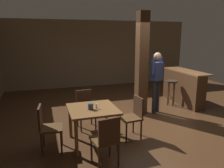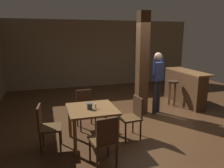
{
  "view_description": "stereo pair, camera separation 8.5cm",
  "coord_description": "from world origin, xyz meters",
  "px_view_note": "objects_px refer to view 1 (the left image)",
  "views": [
    {
      "loc": [
        -2.5,
        -4.73,
        2.17
      ],
      "look_at": [
        -0.89,
        0.19,
        1.02
      ],
      "focal_mm": 35.0,
      "sensor_mm": 36.0,
      "label": 1
    },
    {
      "loc": [
        -2.42,
        -4.75,
        2.17
      ],
      "look_at": [
        -0.89,
        0.19,
        1.02
      ],
      "focal_mm": 35.0,
      "sensor_mm": 36.0,
      "label": 2
    }
  ],
  "objects_px": {
    "chair_east": "(133,115)",
    "napkin_cup": "(91,106)",
    "chair_north": "(85,107)",
    "bar_counter": "(183,87)",
    "dining_table": "(93,114)",
    "bar_stool_near": "(171,87)",
    "salt_shaker": "(96,106)",
    "chair_south": "(106,139)",
    "chair_west": "(47,126)",
    "standing_person": "(157,78)"
  },
  "relations": [
    {
      "from": "dining_table",
      "to": "chair_south",
      "type": "bearing_deg",
      "value": -88.41
    },
    {
      "from": "dining_table",
      "to": "chair_east",
      "type": "bearing_deg",
      "value": -0.2
    },
    {
      "from": "chair_west",
      "to": "chair_south",
      "type": "height_order",
      "value": "same"
    },
    {
      "from": "chair_north",
      "to": "standing_person",
      "type": "bearing_deg",
      "value": 10.25
    },
    {
      "from": "bar_stool_near",
      "to": "napkin_cup",
      "type": "bearing_deg",
      "value": -149.34
    },
    {
      "from": "chair_west",
      "to": "chair_north",
      "type": "relative_size",
      "value": 1.0
    },
    {
      "from": "chair_north",
      "to": "chair_south",
      "type": "height_order",
      "value": "same"
    },
    {
      "from": "chair_north",
      "to": "chair_south",
      "type": "bearing_deg",
      "value": -89.56
    },
    {
      "from": "salt_shaker",
      "to": "chair_north",
      "type": "bearing_deg",
      "value": 93.62
    },
    {
      "from": "chair_west",
      "to": "chair_east",
      "type": "height_order",
      "value": "same"
    },
    {
      "from": "chair_north",
      "to": "bar_counter",
      "type": "bearing_deg",
      "value": 15.17
    },
    {
      "from": "chair_west",
      "to": "salt_shaker",
      "type": "height_order",
      "value": "chair_west"
    },
    {
      "from": "chair_west",
      "to": "dining_table",
      "type": "bearing_deg",
      "value": 1.77
    },
    {
      "from": "chair_west",
      "to": "napkin_cup",
      "type": "relative_size",
      "value": 7.32
    },
    {
      "from": "chair_north",
      "to": "bar_stool_near",
      "type": "bearing_deg",
      "value": 16.62
    },
    {
      "from": "chair_east",
      "to": "bar_counter",
      "type": "bearing_deg",
      "value": 35.04
    },
    {
      "from": "chair_west",
      "to": "standing_person",
      "type": "relative_size",
      "value": 0.52
    },
    {
      "from": "dining_table",
      "to": "chair_west",
      "type": "xyz_separation_m",
      "value": [
        -0.89,
        -0.03,
        -0.12
      ]
    },
    {
      "from": "chair_south",
      "to": "napkin_cup",
      "type": "xyz_separation_m",
      "value": [
        -0.08,
        0.81,
        0.31
      ]
    },
    {
      "from": "dining_table",
      "to": "chair_west",
      "type": "relative_size",
      "value": 1.07
    },
    {
      "from": "salt_shaker",
      "to": "napkin_cup",
      "type": "bearing_deg",
      "value": -170.95
    },
    {
      "from": "salt_shaker",
      "to": "bar_stool_near",
      "type": "relative_size",
      "value": 0.12
    },
    {
      "from": "dining_table",
      "to": "salt_shaker",
      "type": "bearing_deg",
      "value": -32.07
    },
    {
      "from": "dining_table",
      "to": "bar_stool_near",
      "type": "relative_size",
      "value": 1.21
    },
    {
      "from": "chair_west",
      "to": "chair_south",
      "type": "xyz_separation_m",
      "value": [
        0.92,
        -0.85,
        0.0
      ]
    },
    {
      "from": "bar_counter",
      "to": "salt_shaker",
      "type": "bearing_deg",
      "value": -151.63
    },
    {
      "from": "chair_east",
      "to": "standing_person",
      "type": "xyz_separation_m",
      "value": [
        1.23,
        1.22,
        0.5
      ]
    },
    {
      "from": "bar_counter",
      "to": "bar_stool_near",
      "type": "relative_size",
      "value": 2.23
    },
    {
      "from": "chair_east",
      "to": "napkin_cup",
      "type": "relative_size",
      "value": 7.32
    },
    {
      "from": "salt_shaker",
      "to": "bar_counter",
      "type": "distance_m",
      "value": 3.8
    },
    {
      "from": "chair_south",
      "to": "chair_east",
      "type": "relative_size",
      "value": 1.0
    },
    {
      "from": "dining_table",
      "to": "chair_east",
      "type": "xyz_separation_m",
      "value": [
        0.89,
        -0.0,
        -0.12
      ]
    },
    {
      "from": "standing_person",
      "to": "chair_east",
      "type": "bearing_deg",
      "value": -135.07
    },
    {
      "from": "chair_west",
      "to": "napkin_cup",
      "type": "height_order",
      "value": "chair_west"
    },
    {
      "from": "chair_south",
      "to": "salt_shaker",
      "type": "distance_m",
      "value": 0.89
    },
    {
      "from": "chair_south",
      "to": "chair_east",
      "type": "distance_m",
      "value": 1.23
    },
    {
      "from": "chair_north",
      "to": "chair_south",
      "type": "xyz_separation_m",
      "value": [
        0.01,
        -1.72,
        0.0
      ]
    },
    {
      "from": "chair_north",
      "to": "standing_person",
      "type": "xyz_separation_m",
      "value": [
        2.1,
        0.38,
        0.5
      ]
    },
    {
      "from": "dining_table",
      "to": "bar_stool_near",
      "type": "distance_m",
      "value": 3.4
    },
    {
      "from": "chair_west",
      "to": "chair_east",
      "type": "relative_size",
      "value": 1.0
    },
    {
      "from": "chair_north",
      "to": "bar_counter",
      "type": "relative_size",
      "value": 0.51
    },
    {
      "from": "chair_east",
      "to": "napkin_cup",
      "type": "bearing_deg",
      "value": -176.47
    },
    {
      "from": "napkin_cup",
      "to": "bar_counter",
      "type": "bearing_deg",
      "value": 27.77
    },
    {
      "from": "chair_east",
      "to": "chair_west",
      "type": "bearing_deg",
      "value": -179.21
    },
    {
      "from": "standing_person",
      "to": "bar_stool_near",
      "type": "bearing_deg",
      "value": 30.93
    },
    {
      "from": "dining_table",
      "to": "chair_east",
      "type": "height_order",
      "value": "chair_east"
    },
    {
      "from": "chair_north",
      "to": "chair_south",
      "type": "distance_m",
      "value": 1.72
    },
    {
      "from": "dining_table",
      "to": "chair_west",
      "type": "height_order",
      "value": "chair_west"
    },
    {
      "from": "napkin_cup",
      "to": "chair_south",
      "type": "bearing_deg",
      "value": -84.46
    },
    {
      "from": "dining_table",
      "to": "salt_shaker",
      "type": "relative_size",
      "value": 9.75
    }
  ]
}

